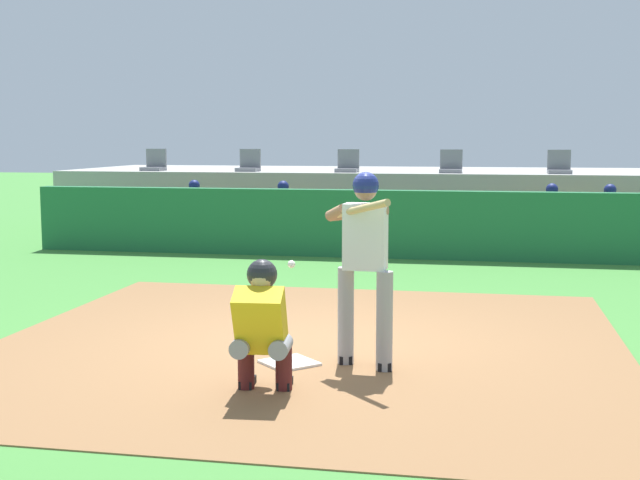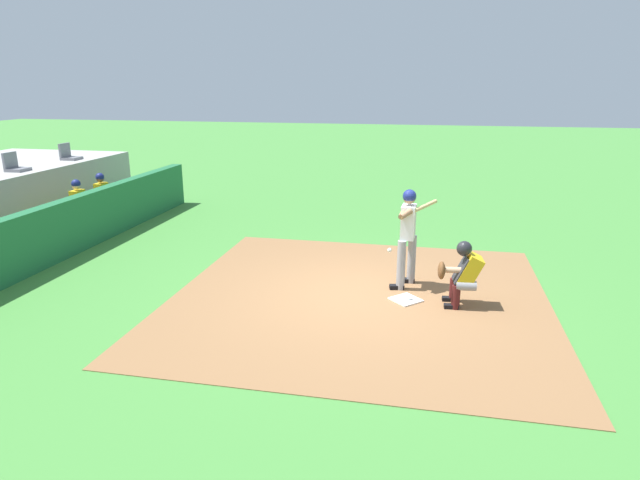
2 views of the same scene
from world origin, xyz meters
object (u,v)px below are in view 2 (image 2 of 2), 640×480
(catcher_crouched, at_px, (462,271))
(dugout_player_3, at_px, (106,196))
(home_plate, at_px, (406,300))
(stadium_seat_5, at_px, (69,155))
(stadium_seat_4, at_px, (15,166))
(batter_at_plate, at_px, (408,232))
(dugout_player_2, at_px, (83,204))

(catcher_crouched, height_order, dugout_player_3, dugout_player_3)
(home_plate, bearing_deg, stadium_seat_5, 61.98)
(dugout_player_3, distance_m, stadium_seat_4, 2.33)
(stadium_seat_5, bearing_deg, catcher_crouched, -116.17)
(batter_at_plate, xyz_separation_m, dugout_player_2, (2.28, 8.10, -0.36))
(dugout_player_2, bearing_deg, dugout_player_3, 0.00)
(batter_at_plate, bearing_deg, stadium_seat_4, 75.82)
(batter_at_plate, bearing_deg, dugout_player_2, 74.28)
(batter_at_plate, distance_m, catcher_crouched, 1.26)
(dugout_player_2, bearing_deg, batter_at_plate, -105.72)
(home_plate, xyz_separation_m, stadium_seat_4, (3.25, 10.18, 1.51))
(batter_at_plate, xyz_separation_m, catcher_crouched, (-0.72, -0.94, -0.43))
(dugout_player_3, relative_size, stadium_seat_4, 2.71)
(dugout_player_2, relative_size, stadium_seat_5, 2.71)
(batter_at_plate, bearing_deg, catcher_crouched, -127.27)
(home_plate, xyz_separation_m, stadium_seat_5, (5.42, 10.18, 1.51))
(batter_at_plate, distance_m, dugout_player_2, 8.42)
(stadium_seat_5, bearing_deg, home_plate, -118.02)
(dugout_player_3, relative_size, stadium_seat_5, 2.71)
(home_plate, distance_m, dugout_player_2, 8.69)
(batter_at_plate, relative_size, dugout_player_3, 1.39)
(batter_at_plate, distance_m, stadium_seat_5, 11.19)
(catcher_crouched, relative_size, dugout_player_3, 1.21)
(catcher_crouched, distance_m, stadium_seat_4, 11.58)
(batter_at_plate, bearing_deg, dugout_player_3, 67.91)
(stadium_seat_5, bearing_deg, dugout_player_3, -125.28)
(dugout_player_3, height_order, stadium_seat_4, stadium_seat_4)
(home_plate, bearing_deg, dugout_player_2, 69.96)
(dugout_player_2, xyz_separation_m, dugout_player_3, (1.01, 0.00, 0.00))
(home_plate, bearing_deg, batter_at_plate, 3.79)
(dugout_player_2, bearing_deg, home_plate, -110.04)
(batter_at_plate, relative_size, stadium_seat_5, 3.76)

